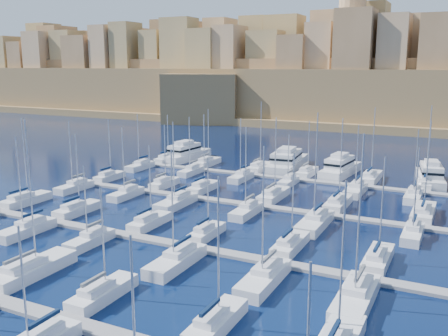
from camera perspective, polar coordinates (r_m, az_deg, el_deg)
The scene contains 48 objects.
ground at distance 76.66m, azimuth 1.15°, elevation -6.37°, with size 600.00×600.00×0.00m, color #070E33.
pontoon_near at distance 50.37m, azimuth -16.29°, elevation -16.79°, with size 84.00×2.00×0.40m, color slate.
pontoon_mid_near at distance 66.54m, azimuth -3.30°, elevation -9.09°, with size 84.00×2.00×0.40m, color slate.
pontoon_mid_far at distance 85.36m, azimuth 4.01°, elevation -4.35°, with size 84.00×2.00×0.40m, color slate.
pontoon_far at distance 105.42m, azimuth 8.56°, elevation -1.32°, with size 84.00×2.00×0.40m, color slate.
sailboat_2 at distance 62.45m, azimuth -21.08°, elevation -10.75°, with size 3.30×10.99×18.32m.
sailboat_3 at distance 54.51m, azimuth -13.73°, elevation -13.72°, with size 2.61×8.70×12.32m.
sailboat_4 at distance 47.82m, azimuth -0.93°, elevation -17.17°, with size 2.59×8.64×14.60m.
sailboat_12 at distance 93.30m, azimuth -21.75°, elevation -3.42°, with size 2.86×9.54×15.29m.
sailboat_13 at distance 84.74m, azimuth -16.42°, elevation -4.56°, with size 2.67×8.90×13.31m.
sailboat_14 at distance 75.90m, azimuth -8.54°, elevation -6.11°, with size 2.52×8.40×12.54m.
sailboat_15 at distance 70.63m, azimuth -2.00°, elevation -7.37°, with size 2.30×7.65×11.68m.
sailboat_16 at distance 66.59m, azimuth 7.57°, elevation -8.67°, with size 2.64×8.82×13.14m.
sailboat_17 at distance 64.26m, azimuth 17.17°, elevation -9.88°, with size 2.68×8.94×13.56m.
sailboat_19 at distance 77.19m, azimuth -21.62°, elevation -6.52°, with size 2.78×9.25×14.52m.
sailboat_20 at distance 70.11m, azimuth -15.04°, elevation -7.94°, with size 2.38×7.95×11.27m.
sailboat_21 at distance 61.22m, azimuth -5.46°, elevation -10.47°, with size 3.05×10.15×14.71m.
sailboat_22 at distance 56.55m, azimuth 4.60°, elevation -12.39°, with size 3.02×10.08×15.89m.
sailboat_23 at distance 53.74m, azimuth 14.83°, elevation -14.10°, with size 3.23×10.76×17.87m.
sailboat_24 at distance 107.32m, azimuth -12.97°, elevation -0.97°, with size 2.35×7.84×13.07m.
sailboat_25 at distance 99.48m, azimuth -6.84°, elevation -1.76°, with size 2.39×7.97×12.65m.
sailboat_26 at distance 95.56m, azimuth -2.41°, elevation -2.23°, with size 2.65×8.83×14.98m.
sailboat_27 at distance 90.30m, azimuth 5.67°, elevation -3.11°, with size 2.97×9.89×15.02m.
sailboat_28 at distance 87.00m, azimuth 12.90°, elevation -3.93°, with size 2.94×9.78×15.43m.
sailboat_29 at distance 85.50m, azimuth 21.81°, elevation -4.77°, with size 3.17×10.58×15.71m.
sailboat_30 at distance 100.20m, azimuth -16.70°, elevation -2.07°, with size 2.58×8.59×13.83m.
sailboat_31 at distance 92.70m, azimuth -11.11°, elevation -2.90°, with size 2.46×8.18×13.30m.
sailboat_32 at distance 85.79m, azimuth -5.47°, elevation -3.90°, with size 3.00×9.99×14.94m.
sailboat_33 at distance 80.62m, azimuth 2.61°, elevation -4.90°, with size 2.58×8.59×14.66m.
sailboat_34 at distance 75.92m, azimuth 10.35°, elevation -6.12°, with size 3.24×10.81×17.50m.
sailboat_35 at distance 74.85m, azimuth 20.77°, elevation -7.03°, with size 2.48×8.27×13.32m.
sailboat_36 at distance 124.94m, azimuth -6.52°, elevation 1.04°, with size 2.53×8.43×11.94m.
sailboat_37 at distance 119.76m, azimuth -1.92°, elevation 0.65°, with size 2.80×9.33×13.76m.
sailboat_38 at distance 114.19m, azimuth 4.06°, elevation 0.08°, with size 2.83×9.45×15.96m.
sailboat_39 at distance 110.26m, azimuth 9.46°, elevation -0.49°, with size 2.66×8.88×12.27m.
sailboat_40 at distance 108.11m, azimuth 16.39°, elevation -1.04°, with size 3.19×10.64×15.57m.
sailboat_41 at distance 106.47m, azimuth 22.00°, elevation -1.62°, with size 2.91×9.69×16.39m.
sailboat_42 at distance 117.02m, azimuth -9.54°, elevation 0.22°, with size 2.58×8.59×13.12m.
sailboat_43 at distance 110.17m, azimuth -3.80°, elevation -0.37°, with size 2.37×7.91×13.05m.
sailboat_44 at distance 104.42m, azimuth 1.99°, elevation -1.02°, with size 2.54×8.46×13.37m.
sailboat_45 at distance 101.19m, azimuth 7.39°, elevation -1.55°, with size 2.27×7.55×10.60m.
sailboat_46 at distance 96.88m, azimuth 14.83°, elevation -2.43°, with size 2.85×9.50×13.43m.
sailboat_47 at distance 95.77m, azimuth 20.86°, elevation -2.99°, with size 2.69×8.97×13.17m.
motor_yacht_a at distance 126.89m, azimuth -4.43°, elevation 1.70°, with size 5.90×16.66×5.25m.
motor_yacht_b at distance 117.30m, azimuth 7.21°, elevation 0.81°, with size 7.80×20.20×5.25m.
motor_yacht_c at distance 111.89m, azimuth 13.12°, elevation 0.06°, with size 6.18×15.87×5.25m.
motor_yacht_d at distance 109.26m, azimuth 22.53°, elevation -0.82°, with size 6.94×15.81×5.25m.
fortified_city at distance 223.59m, azimuth 18.49°, elevation 8.86°, with size 460.00×108.95×59.52m.
Camera 1 is at (30.86, -65.97, 23.91)m, focal length 40.00 mm.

